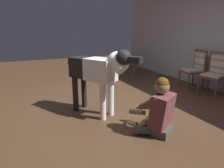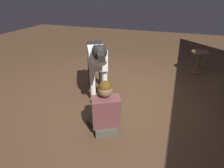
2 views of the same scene
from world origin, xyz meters
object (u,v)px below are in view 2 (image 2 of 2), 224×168
object	(u,v)px
person_sitting_on_floor	(105,111)
hot_dog_on_plate	(102,113)
round_side_table	(199,60)
large_dog	(97,59)

from	to	relation	value
person_sitting_on_floor	hot_dog_on_plate	xyz separation A→B (m)	(-0.37, -0.20, -0.32)
person_sitting_on_floor	round_side_table	world-z (taller)	person_sitting_on_floor
person_sitting_on_floor	round_side_table	xyz separation A→B (m)	(-2.97, 1.46, -0.01)
large_dog	round_side_table	xyz separation A→B (m)	(-1.98, 1.99, -0.45)
person_sitting_on_floor	round_side_table	bearing A→B (deg)	153.90
hot_dog_on_plate	round_side_table	world-z (taller)	round_side_table
person_sitting_on_floor	large_dog	size ratio (longest dim) A/B	0.61
large_dog	round_side_table	size ratio (longest dim) A/B	2.48
large_dog	hot_dog_on_plate	bearing A→B (deg)	28.53
person_sitting_on_floor	hot_dog_on_plate	size ratio (longest dim) A/B	4.12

